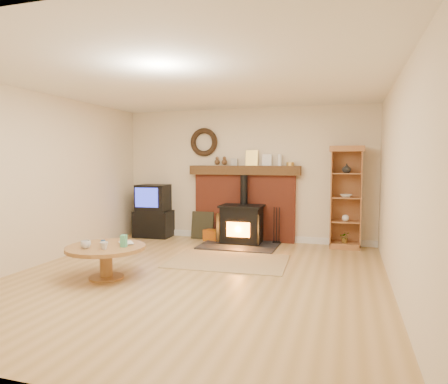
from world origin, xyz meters
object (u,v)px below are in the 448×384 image
(coffee_table, at_px, (106,252))
(tv_unit, at_px, (153,212))
(curio_cabinet, at_px, (346,197))
(wood_stove, at_px, (241,225))

(coffee_table, bearing_deg, tv_unit, 105.05)
(tv_unit, bearing_deg, curio_cabinet, 1.27)
(coffee_table, bearing_deg, wood_stove, 66.35)
(tv_unit, relative_size, coffee_table, 1.04)
(wood_stove, xyz_separation_m, coffee_table, (-1.17, -2.67, -0.00))
(wood_stove, relative_size, curio_cabinet, 0.76)
(wood_stove, relative_size, coffee_table, 1.34)
(tv_unit, xyz_separation_m, curio_cabinet, (3.81, 0.08, 0.40))
(wood_stove, bearing_deg, tv_unit, 174.29)
(tv_unit, bearing_deg, coffee_table, -74.95)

